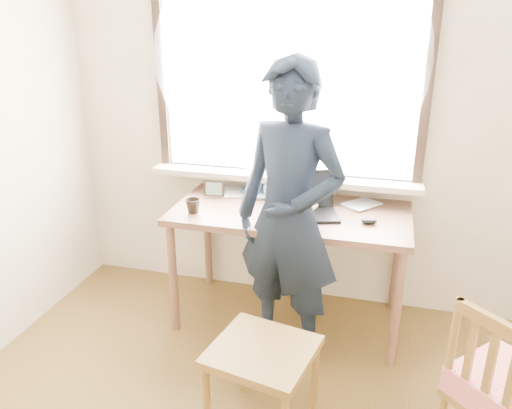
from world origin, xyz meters
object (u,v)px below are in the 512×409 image
(laptop, at_px, (306,204))
(work_chair, at_px, (262,361))
(person, at_px, (289,218))
(mug_dark, at_px, (193,206))
(side_chair, at_px, (506,392))
(desk, at_px, (290,222))
(mug_white, at_px, (273,191))

(laptop, xyz_separation_m, work_chair, (-0.03, -0.97, -0.46))
(person, bearing_deg, mug_dark, -175.36)
(work_chair, xyz_separation_m, side_chair, (1.07, 0.00, 0.06))
(mug_dark, height_order, work_chair, mug_dark)
(laptop, distance_m, side_chair, 1.47)
(work_chair, bearing_deg, desk, 94.05)
(mug_white, height_order, person, person)
(work_chair, bearing_deg, person, 90.96)
(laptop, bearing_deg, work_chair, -91.77)
(side_chair, bearing_deg, person, 149.14)
(work_chair, distance_m, person, 0.81)
(laptop, bearing_deg, mug_dark, -165.64)
(laptop, xyz_separation_m, mug_dark, (-0.68, -0.18, -0.01))
(desk, distance_m, person, 0.39)
(desk, distance_m, mug_dark, 0.63)
(laptop, relative_size, side_chair, 0.51)
(side_chair, distance_m, person, 1.33)
(work_chair, distance_m, side_chair, 1.07)
(side_chair, height_order, person, person)
(person, bearing_deg, work_chair, -71.81)
(mug_dark, bearing_deg, work_chair, -50.56)
(mug_dark, xyz_separation_m, person, (0.64, -0.14, 0.05))
(desk, bearing_deg, work_chair, -85.95)
(mug_white, distance_m, work_chair, 1.30)
(work_chair, bearing_deg, laptop, 88.23)
(desk, bearing_deg, laptop, -16.42)
(mug_white, bearing_deg, laptop, -40.56)
(mug_dark, distance_m, work_chair, 1.12)
(work_chair, height_order, person, person)
(work_chair, height_order, side_chair, side_chair)
(laptop, xyz_separation_m, side_chair, (1.04, -0.97, -0.40))
(laptop, distance_m, person, 0.32)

